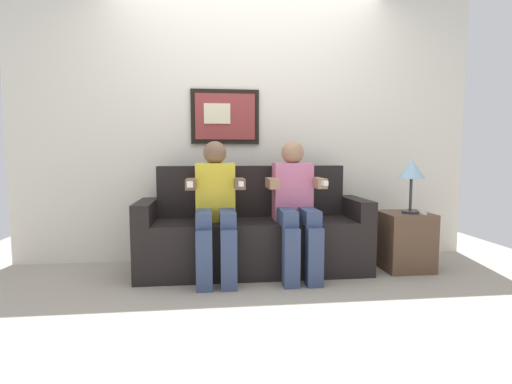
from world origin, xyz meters
The scene contains 8 objects.
ground_plane centered at (0.00, 0.00, 0.00)m, with size 5.63×5.63×0.00m, color #9E9384.
back_wall_assembly centered at (-0.01, 0.76, 1.30)m, with size 4.33×0.10×2.60m.
couch centered at (0.00, 0.33, 0.31)m, with size 1.93×0.58×0.90m.
person_on_left centered at (-0.32, 0.16, 0.61)m, with size 0.46×0.56×1.11m.
person_on_right centered at (0.33, 0.16, 0.61)m, with size 0.46×0.56×1.11m.
side_table_right centered at (1.31, 0.22, 0.25)m, with size 0.40×0.40×0.50m.
table_lamp centered at (1.33, 0.18, 0.86)m, with size 0.22×0.22×0.46m.
spare_remote_on_table centered at (1.41, 0.14, 0.51)m, with size 0.04×0.13×0.02m, color white.
Camera 1 is at (-0.36, -2.93, 1.00)m, focal length 27.15 mm.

